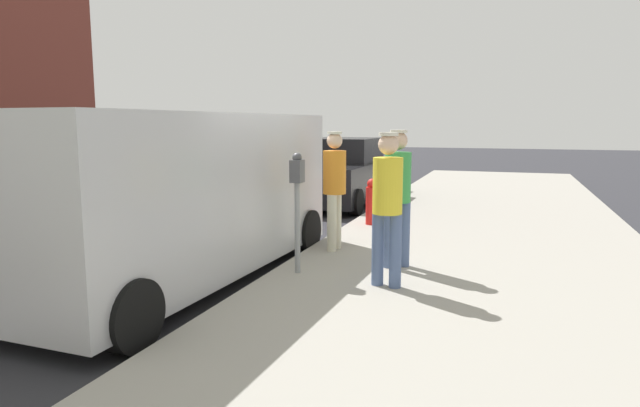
{
  "coord_description": "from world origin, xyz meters",
  "views": [
    {
      "loc": [
        3.83,
        -6.32,
        2.03
      ],
      "look_at": [
        1.65,
        0.03,
        1.05
      ],
      "focal_mm": 30.93,
      "sensor_mm": 36.0,
      "label": 1
    }
  ],
  "objects_px": {
    "pedestrian_in_orange": "(334,182)",
    "parked_sedan_ahead": "(342,174)",
    "pedestrian_in_green": "(398,189)",
    "parking_meter_near": "(297,192)",
    "pedestrian_in_yellow": "(387,199)",
    "fire_hydrant": "(372,202)",
    "parked_van": "(176,193)"
  },
  "relations": [
    {
      "from": "pedestrian_in_orange",
      "to": "parked_sedan_ahead",
      "type": "relative_size",
      "value": 0.4
    },
    {
      "from": "pedestrian_in_orange",
      "to": "parked_van",
      "type": "relative_size",
      "value": 0.33
    },
    {
      "from": "pedestrian_in_yellow",
      "to": "parked_sedan_ahead",
      "type": "relative_size",
      "value": 0.4
    },
    {
      "from": "pedestrian_in_green",
      "to": "parked_sedan_ahead",
      "type": "xyz_separation_m",
      "value": [
        -2.64,
        6.3,
        -0.44
      ]
    },
    {
      "from": "pedestrian_in_orange",
      "to": "pedestrian_in_green",
      "type": "relative_size",
      "value": 0.98
    },
    {
      "from": "pedestrian_in_orange",
      "to": "pedestrian_in_green",
      "type": "bearing_deg",
      "value": -32.36
    },
    {
      "from": "parked_sedan_ahead",
      "to": "parked_van",
      "type": "bearing_deg",
      "value": -89.89
    },
    {
      "from": "pedestrian_in_orange",
      "to": "parked_sedan_ahead",
      "type": "height_order",
      "value": "pedestrian_in_orange"
    },
    {
      "from": "parked_van",
      "to": "pedestrian_in_yellow",
      "type": "bearing_deg",
      "value": 3.63
    },
    {
      "from": "parking_meter_near",
      "to": "pedestrian_in_orange",
      "type": "height_order",
      "value": "pedestrian_in_orange"
    },
    {
      "from": "fire_hydrant",
      "to": "pedestrian_in_orange",
      "type": "bearing_deg",
      "value": -91.09
    },
    {
      "from": "pedestrian_in_yellow",
      "to": "pedestrian_in_orange",
      "type": "relative_size",
      "value": 1.01
    },
    {
      "from": "parked_sedan_ahead",
      "to": "fire_hydrant",
      "type": "height_order",
      "value": "parked_sedan_ahead"
    },
    {
      "from": "parked_sedan_ahead",
      "to": "pedestrian_in_green",
      "type": "bearing_deg",
      "value": -67.25
    },
    {
      "from": "pedestrian_in_yellow",
      "to": "parked_sedan_ahead",
      "type": "height_order",
      "value": "pedestrian_in_yellow"
    },
    {
      "from": "parked_van",
      "to": "fire_hydrant",
      "type": "xyz_separation_m",
      "value": [
        1.6,
        3.98,
        -0.59
      ]
    },
    {
      "from": "pedestrian_in_orange",
      "to": "fire_hydrant",
      "type": "xyz_separation_m",
      "value": [
        0.04,
        2.22,
        -0.6
      ]
    },
    {
      "from": "pedestrian_in_orange",
      "to": "pedestrian_in_green",
      "type": "xyz_separation_m",
      "value": [
        1.07,
        -0.68,
        0.02
      ]
    },
    {
      "from": "parking_meter_near",
      "to": "fire_hydrant",
      "type": "xyz_separation_m",
      "value": [
        0.1,
        3.59,
        -0.61
      ]
    },
    {
      "from": "parking_meter_near",
      "to": "pedestrian_in_orange",
      "type": "relative_size",
      "value": 0.86
    },
    {
      "from": "parked_van",
      "to": "parked_sedan_ahead",
      "type": "distance_m",
      "value": 7.39
    },
    {
      "from": "fire_hydrant",
      "to": "parking_meter_near",
      "type": "bearing_deg",
      "value": -91.6
    },
    {
      "from": "pedestrian_in_orange",
      "to": "parking_meter_near",
      "type": "bearing_deg",
      "value": -92.43
    },
    {
      "from": "pedestrian_in_yellow",
      "to": "pedestrian_in_green",
      "type": "relative_size",
      "value": 0.99
    },
    {
      "from": "pedestrian_in_yellow",
      "to": "parked_sedan_ahead",
      "type": "xyz_separation_m",
      "value": [
        -2.7,
        7.21,
        -0.43
      ]
    },
    {
      "from": "parked_sedan_ahead",
      "to": "fire_hydrant",
      "type": "xyz_separation_m",
      "value": [
        1.61,
        -3.4,
        -0.18
      ]
    },
    {
      "from": "parked_van",
      "to": "parked_sedan_ahead",
      "type": "relative_size",
      "value": 1.19
    },
    {
      "from": "pedestrian_in_yellow",
      "to": "fire_hydrant",
      "type": "relative_size",
      "value": 2.07
    },
    {
      "from": "fire_hydrant",
      "to": "pedestrian_in_yellow",
      "type": "bearing_deg",
      "value": -74.05
    },
    {
      "from": "parking_meter_near",
      "to": "fire_hydrant",
      "type": "bearing_deg",
      "value": 88.4
    },
    {
      "from": "parking_meter_near",
      "to": "pedestrian_in_yellow",
      "type": "relative_size",
      "value": 0.85
    },
    {
      "from": "pedestrian_in_green",
      "to": "parked_sedan_ahead",
      "type": "relative_size",
      "value": 0.41
    }
  ]
}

